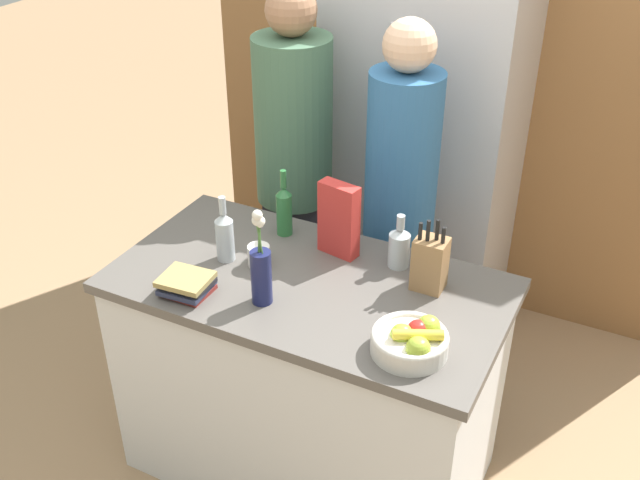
% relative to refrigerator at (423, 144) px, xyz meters
% --- Properties ---
extents(ground_plane, '(14.00, 14.00, 0.00)m').
position_rel_refrigerator_xyz_m(ground_plane, '(0.00, -1.18, -0.99)').
color(ground_plane, '#A37F5B').
extents(kitchen_island, '(1.42, 0.75, 0.93)m').
position_rel_refrigerator_xyz_m(kitchen_island, '(0.00, -1.18, -0.52)').
color(kitchen_island, silver).
rests_on(kitchen_island, ground_plane).
extents(back_wall_wood, '(2.62, 0.12, 2.60)m').
position_rel_refrigerator_xyz_m(back_wall_wood, '(0.00, 0.36, 0.31)').
color(back_wall_wood, olive).
rests_on(back_wall_wood, ground_plane).
extents(refrigerator, '(0.84, 0.63, 1.97)m').
position_rel_refrigerator_xyz_m(refrigerator, '(0.00, 0.00, 0.00)').
color(refrigerator, '#B7B7BC').
rests_on(refrigerator, ground_plane).
extents(fruit_bowl, '(0.24, 0.24, 0.11)m').
position_rel_refrigerator_xyz_m(fruit_bowl, '(0.47, -1.38, -0.01)').
color(fruit_bowl, silver).
rests_on(fruit_bowl, kitchen_island).
extents(knife_block, '(0.11, 0.09, 0.27)m').
position_rel_refrigerator_xyz_m(knife_block, '(0.40, -1.03, 0.04)').
color(knife_block, olive).
rests_on(knife_block, kitchen_island).
extents(flower_vase, '(0.07, 0.07, 0.36)m').
position_rel_refrigerator_xyz_m(flower_vase, '(-0.08, -1.36, 0.08)').
color(flower_vase, '#191E4C').
rests_on(flower_vase, kitchen_island).
extents(cereal_box, '(0.16, 0.09, 0.29)m').
position_rel_refrigerator_xyz_m(cereal_box, '(0.02, -0.96, 0.09)').
color(cereal_box, red).
rests_on(cereal_box, kitchen_island).
extents(coffee_mug, '(0.08, 0.12, 0.08)m').
position_rel_refrigerator_xyz_m(coffee_mug, '(-0.20, -1.17, -0.02)').
color(coffee_mug, silver).
rests_on(coffee_mug, kitchen_island).
extents(book_stack, '(0.18, 0.16, 0.07)m').
position_rel_refrigerator_xyz_m(book_stack, '(-0.34, -1.44, -0.02)').
color(book_stack, maroon).
rests_on(book_stack, kitchen_island).
extents(bottle_oil, '(0.07, 0.07, 0.26)m').
position_rel_refrigerator_xyz_m(bottle_oil, '(-0.34, -1.19, 0.05)').
color(bottle_oil, '#B2BCC1').
rests_on(bottle_oil, kitchen_island).
extents(bottle_vinegar, '(0.06, 0.06, 0.27)m').
position_rel_refrigerator_xyz_m(bottle_vinegar, '(-0.23, -0.93, 0.05)').
color(bottle_vinegar, '#286633').
rests_on(bottle_vinegar, kitchen_island).
extents(bottle_wine, '(0.08, 0.08, 0.21)m').
position_rel_refrigerator_xyz_m(bottle_wine, '(0.25, -0.94, 0.03)').
color(bottle_wine, '#B2BCC1').
rests_on(bottle_wine, kitchen_island).
extents(person_at_sink, '(0.33, 0.33, 1.79)m').
position_rel_refrigerator_xyz_m(person_at_sink, '(-0.40, -0.54, 0.03)').
color(person_at_sink, '#383842').
rests_on(person_at_sink, ground_plane).
extents(person_in_blue, '(0.29, 0.29, 1.74)m').
position_rel_refrigerator_xyz_m(person_in_blue, '(0.11, -0.59, 0.01)').
color(person_in_blue, '#383842').
rests_on(person_in_blue, ground_plane).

